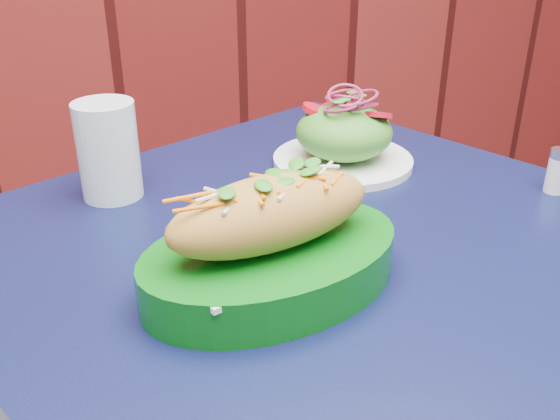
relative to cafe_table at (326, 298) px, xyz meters
name	(u,v)px	position (x,y,z in m)	size (l,w,h in m)	color
cafe_table	(326,298)	(0.00, 0.00, 0.00)	(1.03, 1.03, 0.75)	black
banh_mi_basket	(272,244)	(-0.10, -0.07, 0.14)	(0.31, 0.23, 0.13)	#095E11
salad_plate	(344,137)	(0.12, 0.20, 0.13)	(0.21, 0.21, 0.12)	white
water_glass	(108,150)	(-0.22, 0.22, 0.15)	(0.08, 0.08, 0.13)	silver
salt_shaker	(557,171)	(0.35, 0.00, 0.12)	(0.03, 0.03, 0.06)	white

